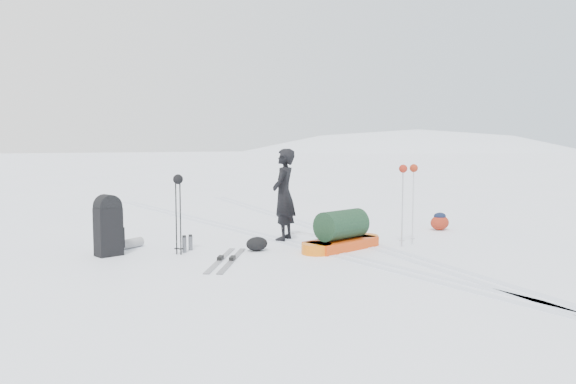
# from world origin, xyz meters

# --- Properties ---
(ground) EXTENTS (200.00, 200.00, 0.00)m
(ground) POSITION_xyz_m (0.00, 0.00, 0.00)
(ground) COLOR white
(ground) RESTS_ON ground
(ski_tracks) EXTENTS (3.38, 17.97, 0.01)m
(ski_tracks) POSITION_xyz_m (0.61, 0.88, 0.00)
(ski_tracks) COLOR silver
(ski_tracks) RESTS_ON ground
(skier) EXTENTS (0.73, 0.71, 1.68)m
(skier) POSITION_xyz_m (0.03, 0.79, 0.84)
(skier) COLOR black
(skier) RESTS_ON ground
(pulk_sled) EXTENTS (1.79, 0.86, 0.66)m
(pulk_sled) POSITION_xyz_m (0.42, -0.47, 0.25)
(pulk_sled) COLOR #C53B0B
(pulk_sled) RESTS_ON ground
(expedition_rucksack) EXTENTS (0.93, 0.81, 0.98)m
(expedition_rucksack) POSITION_xyz_m (-3.03, 1.04, 0.45)
(expedition_rucksack) COLOR black
(expedition_rucksack) RESTS_ON ground
(ski_poles_black) EXTENTS (0.16, 0.16, 1.29)m
(ski_poles_black) POSITION_xyz_m (-2.10, 0.50, 1.06)
(ski_poles_black) COLOR black
(ski_poles_black) RESTS_ON ground
(ski_poles_silver) EXTENTS (0.45, 0.20, 1.42)m
(ski_poles_silver) POSITION_xyz_m (1.60, -0.80, 1.19)
(ski_poles_silver) COLOR #A9ABB0
(ski_poles_silver) RESTS_ON ground
(touring_skis_grey) EXTENTS (1.32, 1.64, 0.07)m
(touring_skis_grey) POSITION_xyz_m (-1.65, -0.33, 0.02)
(touring_skis_grey) COLOR gray
(touring_skis_grey) RESTS_ON ground
(touring_skis_white) EXTENTS (0.67, 1.71, 0.06)m
(touring_skis_white) POSITION_xyz_m (0.85, 0.57, 0.01)
(touring_skis_white) COLOR silver
(touring_skis_white) RESTS_ON ground
(rope_coil) EXTENTS (0.64, 0.64, 0.06)m
(rope_coil) POSITION_xyz_m (0.44, -0.46, 0.03)
(rope_coil) COLOR #519CC5
(rope_coil) RESTS_ON ground
(small_daypack) EXTENTS (0.53, 0.51, 0.36)m
(small_daypack) POSITION_xyz_m (3.38, 0.15, 0.18)
(small_daypack) COLOR maroon
(small_daypack) RESTS_ON ground
(thermos_pair) EXTENTS (0.24, 0.22, 0.28)m
(thermos_pair) POSITION_xyz_m (-1.89, 0.68, 0.13)
(thermos_pair) COLOR #56595E
(thermos_pair) RESTS_ON ground
(stuff_sack) EXTENTS (0.40, 0.32, 0.23)m
(stuff_sack) POSITION_xyz_m (-0.89, 0.12, 0.12)
(stuff_sack) COLOR black
(stuff_sack) RESTS_ON ground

